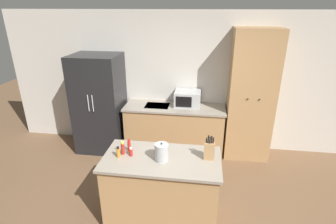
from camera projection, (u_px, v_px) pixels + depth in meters
wall_back at (190, 82)px, 4.99m from camera, size 7.20×0.06×2.60m
refrigerator at (100, 104)px, 4.98m from camera, size 0.87×0.77×1.86m
back_counter at (174, 129)px, 5.03m from camera, size 1.86×0.66×0.92m
pantry_cabinet at (251, 97)px, 4.62m from camera, size 0.79×0.56×2.34m
kitchen_island at (162, 188)px, 3.41m from camera, size 1.46×0.77×0.91m
microwave at (188, 98)px, 4.85m from camera, size 0.47×0.40×0.28m
knife_block at (209, 151)px, 3.17m from camera, size 0.12×0.07×0.32m
spice_bottle_tall_dark at (131, 152)px, 3.27m from camera, size 0.04×0.04×0.12m
spice_bottle_short_red at (118, 152)px, 3.23m from camera, size 0.04×0.04×0.15m
spice_bottle_amber_oil at (123, 148)px, 3.30m from camera, size 0.05×0.05×0.18m
spice_bottle_green_herb at (129, 146)px, 3.36m from camera, size 0.04×0.04×0.17m
kettle at (162, 152)px, 3.16m from camera, size 0.17×0.17×0.24m
fire_extinguisher at (78, 133)px, 5.39m from camera, size 0.13×0.13×0.52m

